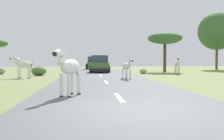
{
  "coord_description": "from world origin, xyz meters",
  "views": [
    {
      "loc": [
        -0.87,
        -6.29,
        1.29
      ],
      "look_at": [
        0.57,
        8.71,
        0.71
      ],
      "focal_mm": 40.71,
      "sensor_mm": 36.0,
      "label": 1
    }
  ],
  "objects_px": {
    "rock_0": "(143,71)",
    "zebra_0": "(69,68)",
    "tree_3": "(217,31)",
    "zebra_3": "(23,65)",
    "car_0": "(93,63)",
    "zebra_4": "(127,66)",
    "rock_1": "(0,71)",
    "car_1": "(100,64)",
    "tree_1": "(165,38)",
    "bush_0": "(39,71)",
    "zebra_2": "(177,64)"
  },
  "relations": [
    {
      "from": "zebra_0",
      "to": "zebra_2",
      "type": "xyz_separation_m",
      "value": [
        8.89,
        13.89,
        -0.06
      ]
    },
    {
      "from": "car_1",
      "to": "tree_1",
      "type": "height_order",
      "value": "tree_1"
    },
    {
      "from": "car_1",
      "to": "tree_1",
      "type": "relative_size",
      "value": 1.01
    },
    {
      "from": "tree_3",
      "to": "bush_0",
      "type": "bearing_deg",
      "value": -151.97
    },
    {
      "from": "zebra_3",
      "to": "car_0",
      "type": "height_order",
      "value": "car_0"
    },
    {
      "from": "rock_0",
      "to": "zebra_3",
      "type": "bearing_deg",
      "value": -152.22
    },
    {
      "from": "car_1",
      "to": "tree_3",
      "type": "bearing_deg",
      "value": -154.05
    },
    {
      "from": "zebra_4",
      "to": "tree_3",
      "type": "relative_size",
      "value": 0.18
    },
    {
      "from": "zebra_0",
      "to": "tree_1",
      "type": "distance_m",
      "value": 20.99
    },
    {
      "from": "tree_1",
      "to": "zebra_3",
      "type": "bearing_deg",
      "value": -145.59
    },
    {
      "from": "zebra_0",
      "to": "zebra_2",
      "type": "distance_m",
      "value": 16.49
    },
    {
      "from": "rock_0",
      "to": "zebra_0",
      "type": "bearing_deg",
      "value": -111.6
    },
    {
      "from": "rock_1",
      "to": "tree_3",
      "type": "bearing_deg",
      "value": 20.36
    },
    {
      "from": "zebra_3",
      "to": "car_1",
      "type": "relative_size",
      "value": 0.38
    },
    {
      "from": "car_1",
      "to": "tree_1",
      "type": "xyz_separation_m",
      "value": [
        7.27,
        1.14,
        2.85
      ]
    },
    {
      "from": "car_0",
      "to": "rock_0",
      "type": "distance_m",
      "value": 12.82
    },
    {
      "from": "zebra_4",
      "to": "bush_0",
      "type": "height_order",
      "value": "zebra_4"
    },
    {
      "from": "zebra_2",
      "to": "tree_3",
      "type": "relative_size",
      "value": 0.22
    },
    {
      "from": "zebra_0",
      "to": "tree_1",
      "type": "bearing_deg",
      "value": -92.19
    },
    {
      "from": "car_1",
      "to": "zebra_4",
      "type": "bearing_deg",
      "value": 100.51
    },
    {
      "from": "tree_3",
      "to": "rock_0",
      "type": "distance_m",
      "value": 16.47
    },
    {
      "from": "rock_1",
      "to": "zebra_3",
      "type": "bearing_deg",
      "value": -58.09
    },
    {
      "from": "zebra_4",
      "to": "rock_1",
      "type": "distance_m",
      "value": 12.78
    },
    {
      "from": "zebra_4",
      "to": "rock_1",
      "type": "relative_size",
      "value": 1.65
    },
    {
      "from": "car_0",
      "to": "car_1",
      "type": "xyz_separation_m",
      "value": [
        0.46,
        -9.35,
        0.0
      ]
    },
    {
      "from": "tree_3",
      "to": "rock_0",
      "type": "bearing_deg",
      "value": -142.21
    },
    {
      "from": "bush_0",
      "to": "rock_0",
      "type": "relative_size",
      "value": 1.88
    },
    {
      "from": "car_1",
      "to": "tree_3",
      "type": "distance_m",
      "value": 18.33
    },
    {
      "from": "rock_0",
      "to": "rock_1",
      "type": "bearing_deg",
      "value": 179.41
    },
    {
      "from": "rock_1",
      "to": "bush_0",
      "type": "bearing_deg",
      "value": -28.64
    },
    {
      "from": "zebra_3",
      "to": "tree_1",
      "type": "distance_m",
      "value": 16.14
    },
    {
      "from": "car_1",
      "to": "rock_1",
      "type": "relative_size",
      "value": 5.13
    },
    {
      "from": "tree_3",
      "to": "rock_0",
      "type": "relative_size",
      "value": 11.72
    },
    {
      "from": "zebra_0",
      "to": "tree_3",
      "type": "xyz_separation_m",
      "value": [
        18.29,
        24.5,
        4.22
      ]
    },
    {
      "from": "zebra_0",
      "to": "rock_1",
      "type": "bearing_deg",
      "value": -40.25
    },
    {
      "from": "car_0",
      "to": "bush_0",
      "type": "bearing_deg",
      "value": -112.1
    },
    {
      "from": "zebra_2",
      "to": "rock_1",
      "type": "distance_m",
      "value": 16.19
    },
    {
      "from": "zebra_4",
      "to": "car_1",
      "type": "xyz_separation_m",
      "value": [
        -1.3,
        9.84,
        -0.03
      ]
    },
    {
      "from": "rock_0",
      "to": "tree_1",
      "type": "bearing_deg",
      "value": 49.2
    },
    {
      "from": "tree_1",
      "to": "rock_1",
      "type": "relative_size",
      "value": 5.09
    },
    {
      "from": "zebra_2",
      "to": "rock_0",
      "type": "xyz_separation_m",
      "value": [
        -2.99,
        0.99,
        -0.72
      ]
    },
    {
      "from": "zebra_3",
      "to": "zebra_4",
      "type": "relative_size",
      "value": 1.19
    },
    {
      "from": "zebra_0",
      "to": "car_0",
      "type": "height_order",
      "value": "car_0"
    },
    {
      "from": "tree_3",
      "to": "rock_0",
      "type": "xyz_separation_m",
      "value": [
        -12.4,
        -9.61,
        -5.01
      ]
    },
    {
      "from": "tree_1",
      "to": "rock_0",
      "type": "xyz_separation_m",
      "value": [
        -3.29,
        -3.81,
        -3.45
      ]
    },
    {
      "from": "tree_3",
      "to": "rock_1",
      "type": "bearing_deg",
      "value": -159.64
    },
    {
      "from": "zebra_0",
      "to": "rock_0",
      "type": "relative_size",
      "value": 2.47
    },
    {
      "from": "zebra_0",
      "to": "bush_0",
      "type": "bearing_deg",
      "value": -51.16
    },
    {
      "from": "zebra_2",
      "to": "tree_1",
      "type": "height_order",
      "value": "tree_1"
    },
    {
      "from": "zebra_3",
      "to": "rock_0",
      "type": "xyz_separation_m",
      "value": [
        9.83,
        5.18,
        -0.71
      ]
    }
  ]
}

